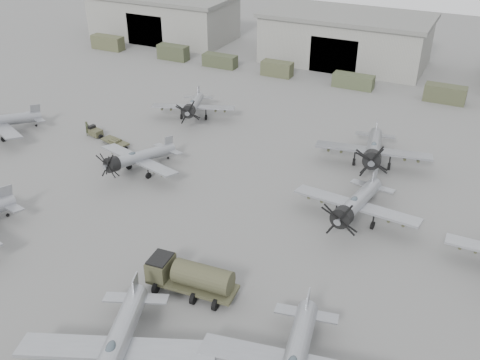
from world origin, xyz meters
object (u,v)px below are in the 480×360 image
Objects in this scene: aircraft_near_1 at (115,349)px; tug_trailer at (103,136)px; fuel_tanker at (191,276)px; aircraft_far_0 at (193,105)px; aircraft_mid_1 at (136,158)px; aircraft_mid_2 at (355,204)px; aircraft_far_1 at (373,149)px; ground_crew at (87,128)px.

aircraft_near_1 is 1.90× the size of tug_trailer.
aircraft_near_1 is 9.53m from fuel_tanker.
aircraft_far_0 is 12.98m from tug_trailer.
aircraft_far_0 is at bearing 90.83° from aircraft_near_1.
aircraft_near_1 reaches higher than aircraft_mid_1.
aircraft_mid_2 is 1.11× the size of aircraft_far_0.
aircraft_far_1 is (8.41, 36.93, -0.05)m from aircraft_near_1.
aircraft_far_1 is (-1.21, 12.07, 0.14)m from aircraft_mid_2.
aircraft_far_1 is at bearing -76.73° from ground_crew.
aircraft_far_1 is at bearing 100.57° from aircraft_mid_2.
aircraft_near_1 is 40.07m from ground_crew.
ground_crew is at bearing -178.24° from aircraft_far_1.
aircraft_far_1 reaches higher than aircraft_mid_1.
tug_trailer is at bearing 163.54° from aircraft_mid_1.
tug_trailer is at bearing 137.13° from fuel_tanker.
aircraft_far_1 is (25.63, -3.01, 0.33)m from aircraft_far_0.
aircraft_mid_1 is 1.60× the size of tug_trailer.
aircraft_far_0 is (-1.98, 16.10, 0.06)m from aircraft_mid_1.
ground_crew reaches higher than tug_trailer.
aircraft_mid_1 is 21.11m from fuel_tanker.
aircraft_far_0 reaches higher than tug_trailer.
tug_trailer is (-24.79, 19.85, -1.13)m from fuel_tanker.
aircraft_far_1 is at bearing -27.77° from aircraft_far_0.
aircraft_near_1 is 1.75× the size of fuel_tanker.
aircraft_far_0 reaches higher than fuel_tanker.
aircraft_far_0 is 25.81m from aircraft_far_1.
aircraft_mid_2 is 1.65× the size of fuel_tanker.
aircraft_mid_1 is 0.84× the size of aircraft_far_1.
aircraft_far_1 is 36.28m from ground_crew.
ground_crew is (-9.86, -10.44, -1.12)m from aircraft_far_0.
aircraft_near_1 is at bearing -112.89° from aircraft_far_1.
aircraft_far_0 is at bearing 163.25° from aircraft_far_1.
ground_crew is (-11.84, 5.66, -1.06)m from aircraft_mid_1.
aircraft_far_1 is at bearing 26.77° from tug_trailer.
aircraft_mid_1 is at bearing -161.09° from aircraft_far_1.
tug_trailer is at bearing 177.39° from aircraft_mid_2.
aircraft_far_0 reaches higher than aircraft_mid_1.
aircraft_near_1 is 1.06× the size of aircraft_mid_2.
aircraft_far_1 reaches higher than aircraft_far_0.
aircraft_far_1 is 6.89× the size of ground_crew.
fuel_tanker is 33.87m from ground_crew.
aircraft_near_1 reaches higher than fuel_tanker.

